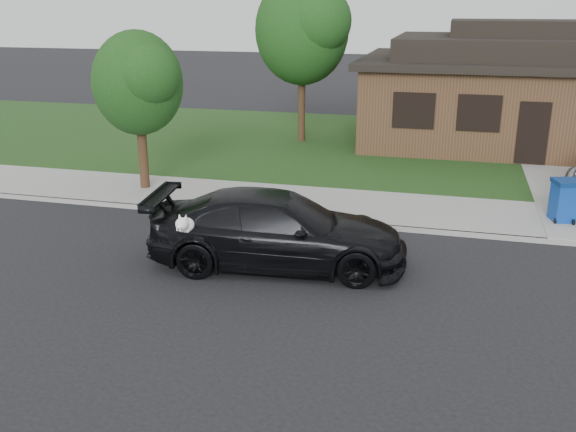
# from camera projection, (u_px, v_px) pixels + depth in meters

# --- Properties ---
(ground) EXTENTS (120.00, 120.00, 0.00)m
(ground) POSITION_uv_depth(u_px,v_px,m) (370.00, 287.00, 12.87)
(ground) COLOR black
(ground) RESTS_ON ground
(sidewalk) EXTENTS (60.00, 3.00, 0.12)m
(sidewalk) POSITION_uv_depth(u_px,v_px,m) (394.00, 210.00, 17.44)
(sidewalk) COLOR gray
(sidewalk) RESTS_ON ground
(curb) EXTENTS (60.00, 0.12, 0.12)m
(curb) POSITION_uv_depth(u_px,v_px,m) (388.00, 228.00, 16.06)
(curb) COLOR gray
(curb) RESTS_ON ground
(lawn) EXTENTS (60.00, 13.00, 0.13)m
(lawn) POSITION_uv_depth(u_px,v_px,m) (414.00, 148.00, 24.78)
(lawn) COLOR #193814
(lawn) RESTS_ON ground
(sedan) EXTENTS (5.72, 2.89, 1.60)m
(sedan) POSITION_uv_depth(u_px,v_px,m) (278.00, 230.00, 13.71)
(sedan) COLOR black
(sedan) RESTS_ON ground
(recycling_bin) EXTENTS (0.80, 0.80, 1.08)m
(recycling_bin) POSITION_uv_depth(u_px,v_px,m) (565.00, 200.00, 16.20)
(recycling_bin) COLOR #0D3895
(recycling_bin) RESTS_ON sidewalk
(house) EXTENTS (12.60, 8.60, 4.65)m
(house) POSITION_uv_depth(u_px,v_px,m) (525.00, 91.00, 25.00)
(house) COLOR #422B1C
(house) RESTS_ON ground
(tree_0) EXTENTS (3.78, 3.60, 6.34)m
(tree_0) POSITION_uv_depth(u_px,v_px,m) (306.00, 28.00, 24.29)
(tree_0) COLOR #332114
(tree_0) RESTS_ON ground
(tree_2) EXTENTS (2.73, 2.60, 4.59)m
(tree_2) POSITION_uv_depth(u_px,v_px,m) (140.00, 82.00, 18.27)
(tree_2) COLOR #332114
(tree_2) RESTS_ON ground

